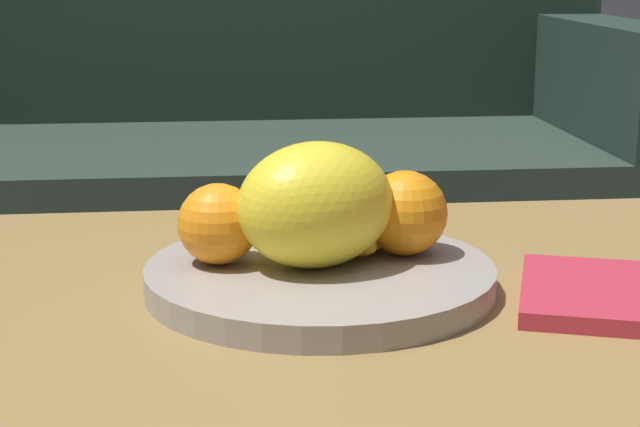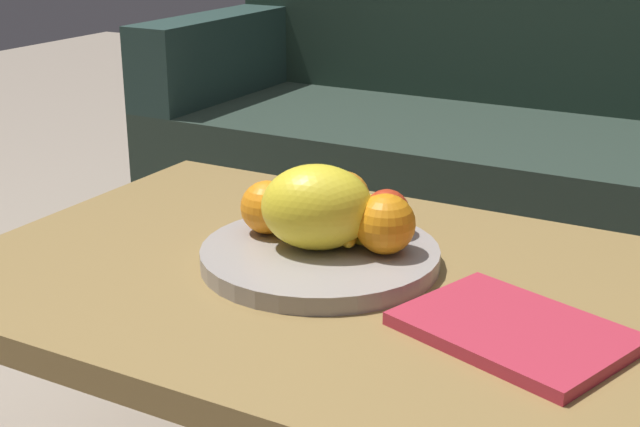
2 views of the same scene
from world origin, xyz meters
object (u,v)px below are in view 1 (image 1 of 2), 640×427
at_px(orange_left, 218,224).
at_px(orange_right, 290,199).
at_px(coffee_table, 345,343).
at_px(melon_large_front, 316,205).
at_px(apple_front, 365,206).
at_px(orange_front, 405,213).
at_px(banana_bunch, 321,222).
at_px(fruit_bowl, 320,277).
at_px(couch, 211,180).

distance_m(orange_left, orange_right, 0.12).
distance_m(coffee_table, melon_large_front, 0.13).
bearing_deg(apple_front, coffee_table, -107.10).
bearing_deg(orange_front, banana_bunch, 160.89).
bearing_deg(apple_front, fruit_bowl, -121.25).
bearing_deg(fruit_bowl, orange_left, 170.86).
distance_m(melon_large_front, orange_right, 0.11).
bearing_deg(banana_bunch, couch, 95.92).
bearing_deg(banana_bunch, orange_left, -159.18).
distance_m(fruit_bowl, apple_front, 0.12).
bearing_deg(orange_front, couch, 99.89).
bearing_deg(orange_front, fruit_bowl, -162.75).
xyz_separation_m(couch, orange_left, (0.01, -1.09, 0.20)).
bearing_deg(melon_large_front, orange_right, 98.31).
xyz_separation_m(fruit_bowl, melon_large_front, (-0.00, -0.00, 0.07)).
xyz_separation_m(melon_large_front, banana_bunch, (0.01, 0.06, -0.03)).
distance_m(melon_large_front, orange_front, 0.10).
xyz_separation_m(coffee_table, orange_right, (-0.04, 0.13, 0.11)).
height_order(orange_front, orange_left, orange_front).
bearing_deg(orange_left, fruit_bowl, -9.14).
relative_size(orange_front, banana_bunch, 0.52).
height_order(coffee_table, orange_left, orange_left).
height_order(couch, apple_front, couch).
height_order(melon_large_front, orange_front, melon_large_front).
distance_m(melon_large_front, banana_bunch, 0.06).
bearing_deg(orange_right, melon_large_front, -81.69).
height_order(melon_large_front, orange_right, melon_large_front).
height_order(coffee_table, apple_front, apple_front).
xyz_separation_m(couch, orange_right, (0.08, -1.00, 0.20)).
relative_size(fruit_bowl, orange_left, 4.30).
relative_size(melon_large_front, banana_bunch, 0.96).
bearing_deg(fruit_bowl, coffee_table, -40.92).
height_order(couch, melon_large_front, couch).
relative_size(coffee_table, orange_right, 12.88).
bearing_deg(banana_bunch, fruit_bowl, -97.31).
relative_size(melon_large_front, orange_right, 1.96).
distance_m(orange_front, orange_left, 0.18).
distance_m(melon_large_front, apple_front, 0.12).
height_order(orange_right, apple_front, orange_right).
xyz_separation_m(melon_large_front, orange_left, (-0.09, 0.02, -0.02)).
height_order(couch, fruit_bowl, couch).
height_order(orange_front, apple_front, orange_front).
relative_size(orange_front, orange_left, 1.08).
bearing_deg(apple_front, melon_large_front, -122.63).
xyz_separation_m(couch, fruit_bowl, (0.10, -1.10, 0.14)).
relative_size(coffee_table, couch, 0.59).
relative_size(orange_front, orange_right, 1.06).
height_order(coffee_table, melon_large_front, melon_large_front).
bearing_deg(orange_right, banana_bunch, -63.32).
xyz_separation_m(coffee_table, banana_bunch, (-0.02, 0.07, 0.10)).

